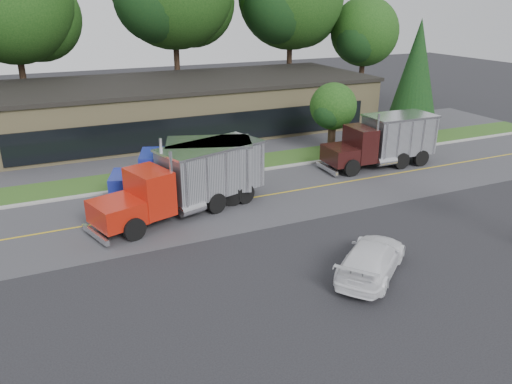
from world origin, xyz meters
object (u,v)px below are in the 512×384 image
(dump_truck_blue, at_px, (190,169))
(dump_truck_red, at_px, (191,178))
(dump_truck_maroon, at_px, (385,139))
(rally_car, at_px, (371,258))

(dump_truck_blue, bearing_deg, dump_truck_red, 92.62)
(dump_truck_maroon, bearing_deg, dump_truck_red, 10.33)
(dump_truck_blue, height_order, rally_car, dump_truck_blue)
(dump_truck_red, bearing_deg, dump_truck_blue, -122.97)
(dump_truck_maroon, height_order, rally_car, dump_truck_maroon)
(dump_truck_maroon, bearing_deg, dump_truck_blue, 4.43)
(dump_truck_blue, distance_m, dump_truck_maroon, 13.83)
(dump_truck_maroon, distance_m, rally_car, 15.07)
(dump_truck_red, xyz_separation_m, dump_truck_maroon, (14.24, 2.11, -0.01))
(dump_truck_blue, xyz_separation_m, dump_truck_maroon, (13.82, 0.61, -0.00))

